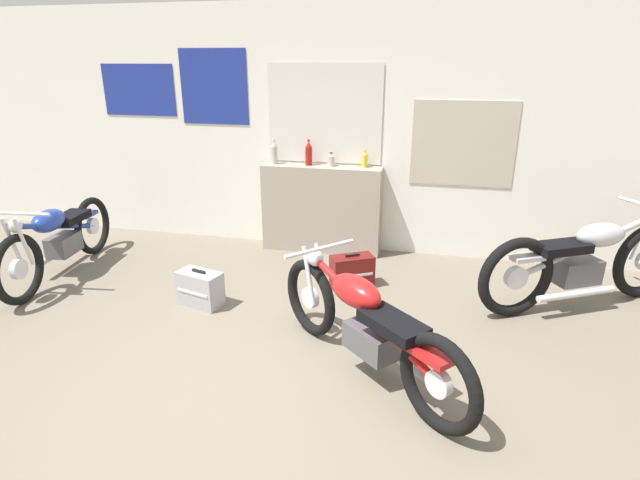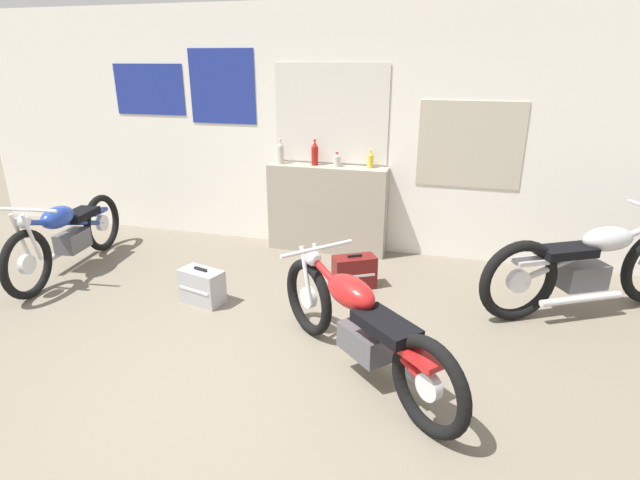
% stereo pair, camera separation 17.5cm
% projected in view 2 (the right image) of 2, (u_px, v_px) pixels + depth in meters
% --- Properties ---
extents(ground_plane, '(24.00, 24.00, 0.00)m').
position_uv_depth(ground_plane, '(227.00, 400.00, 3.41)').
color(ground_plane, '#706656').
extents(wall_back, '(10.00, 0.07, 2.80)m').
position_uv_depth(wall_back, '(338.00, 131.00, 5.75)').
color(wall_back, silver).
rests_on(wall_back, ground_plane).
extents(sill_counter, '(1.41, 0.28, 1.03)m').
position_uv_depth(sill_counter, '(327.00, 209.00, 5.91)').
color(sill_counter, gray).
rests_on(sill_counter, ground_plane).
extents(bottle_leftmost, '(0.08, 0.08, 0.29)m').
position_uv_depth(bottle_leftmost, '(280.00, 153.00, 5.84)').
color(bottle_leftmost, '#B7B2A8').
rests_on(bottle_leftmost, sill_counter).
extents(bottle_left_center, '(0.08, 0.08, 0.30)m').
position_uv_depth(bottle_left_center, '(315.00, 154.00, 5.75)').
color(bottle_left_center, maroon).
rests_on(bottle_left_center, sill_counter).
extents(bottle_center, '(0.09, 0.09, 0.16)m').
position_uv_depth(bottle_center, '(337.00, 160.00, 5.71)').
color(bottle_center, '#B7B2A8').
rests_on(bottle_center, sill_counter).
extents(bottle_right_center, '(0.07, 0.07, 0.20)m').
position_uv_depth(bottle_right_center, '(370.00, 160.00, 5.62)').
color(bottle_right_center, gold).
rests_on(bottle_right_center, sill_counter).
extents(motorcycle_blue, '(0.64, 1.97, 0.86)m').
position_uv_depth(motorcycle_blue, '(67.00, 234.00, 5.36)').
color(motorcycle_blue, black).
rests_on(motorcycle_blue, ground_plane).
extents(motorcycle_silver, '(1.97, 1.14, 0.95)m').
position_uv_depth(motorcycle_silver, '(591.00, 266.00, 4.47)').
color(motorcycle_silver, black).
rests_on(motorcycle_silver, ground_plane).
extents(motorcycle_red, '(1.60, 1.45, 0.82)m').
position_uv_depth(motorcycle_red, '(360.00, 325.00, 3.56)').
color(motorcycle_red, black).
rests_on(motorcycle_red, ground_plane).
extents(hard_case_silver, '(0.46, 0.32, 0.35)m').
position_uv_depth(hard_case_silver, '(202.00, 286.00, 4.72)').
color(hard_case_silver, '#9E9EA3').
rests_on(hard_case_silver, ground_plane).
extents(hard_case_darkred, '(0.47, 0.39, 0.36)m').
position_uv_depth(hard_case_darkred, '(354.00, 272.00, 5.04)').
color(hard_case_darkred, maroon).
rests_on(hard_case_darkred, ground_plane).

